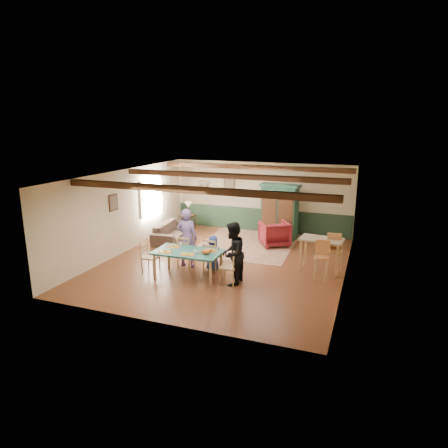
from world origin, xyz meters
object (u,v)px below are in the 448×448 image
(dining_chair_far_left, at_px, (186,252))
(bar_stool_right, at_px, (333,255))
(dining_chair_far_right, at_px, (212,255))
(bar_stool_left, at_px, (321,262))
(dining_chair_end_right, at_px, (229,266))
(cat, at_px, (206,251))
(person_man, at_px, (187,238))
(armoire, at_px, (280,212))
(armchair, at_px, (274,234))
(table_lamp, at_px, (188,209))
(person_woman, at_px, (232,254))
(sofa, at_px, (172,231))
(end_table, at_px, (189,222))
(dining_table, at_px, (188,265))
(person_child, at_px, (213,253))
(dining_chair_end_left, at_px, (150,256))
(counter_table, at_px, (320,255))

(dining_chair_far_left, bearing_deg, bar_stool_right, -168.53)
(dining_chair_far_right, bearing_deg, bar_stool_left, -177.11)
(dining_chair_end_right, height_order, cat, dining_chair_end_right)
(dining_chair_far_right, height_order, bar_stool_right, bar_stool_right)
(dining_chair_end_right, xyz_separation_m, person_man, (-1.59, 0.79, 0.39))
(person_man, height_order, armoire, armoire)
(dining_chair_far_right, height_order, armchair, dining_chair_far_right)
(person_man, height_order, armchair, person_man)
(dining_chair_far_left, distance_m, cat, 1.33)
(armoire, relative_size, table_lamp, 3.80)
(person_woman, distance_m, sofa, 4.69)
(armoire, bearing_deg, table_lamp, -172.58)
(end_table, relative_size, table_lamp, 1.09)
(dining_table, relative_size, cat, 5.00)
(end_table, bearing_deg, table_lamp, 0.00)
(person_child, xyz_separation_m, bar_stool_left, (3.05, 0.12, 0.06))
(dining_table, relative_size, end_table, 3.17)
(person_man, xyz_separation_m, cat, (0.98, -0.90, -0.02))
(dining_chair_far_right, bearing_deg, dining_chair_far_left, -0.00)
(armchair, xyz_separation_m, sofa, (-3.65, -0.58, -0.12))
(armoire, height_order, table_lamp, armoire)
(person_child, bearing_deg, bar_stool_left, -178.64)
(armchair, relative_size, table_lamp, 1.79)
(person_woman, xyz_separation_m, sofa, (-3.43, 3.15, -0.53))
(dining_chair_far_left, height_order, person_child, person_child)
(dining_table, relative_size, dining_chair_end_left, 1.89)
(dining_chair_far_left, relative_size, dining_chair_far_right, 1.00)
(person_woman, xyz_separation_m, armchair, (0.22, 3.73, -0.41))
(cat, bearing_deg, bar_stool_left, 18.86)
(dining_chair_far_right, relative_size, cat, 2.64)
(sofa, distance_m, bar_stool_left, 6.03)
(person_man, relative_size, person_child, 1.72)
(person_woman, height_order, table_lamp, person_woman)
(table_lamp, xyz_separation_m, bar_stool_right, (5.93, -3.09, -0.26))
(person_child, relative_size, cat, 2.79)
(dining_chair_far_left, xyz_separation_m, end_table, (-1.82, 3.99, -0.19))
(person_man, relative_size, table_lamp, 3.32)
(dining_chair_far_right, height_order, dining_chair_end_left, same)
(dining_chair_end_right, bearing_deg, dining_chair_end_left, -90.00)
(dining_chair_end_right, xyz_separation_m, table_lamp, (-3.41, 4.69, 0.36))
(bar_stool_left, bearing_deg, sofa, 156.87)
(bar_stool_left, bearing_deg, bar_stool_right, 69.01)
(person_woman, distance_m, bar_stool_right, 2.91)
(counter_table, bearing_deg, dining_table, -151.77)
(dining_chair_end_left, height_order, armoire, armoire)
(cat, xyz_separation_m, armoire, (0.87, 4.82, 0.15))
(dining_chair_far_left, relative_size, counter_table, 0.82)
(dining_chair_far_left, height_order, cat, dining_chair_far_left)
(cat, relative_size, bar_stool_left, 0.32)
(dining_chair_far_right, xyz_separation_m, person_child, (-0.00, 0.08, 0.03))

